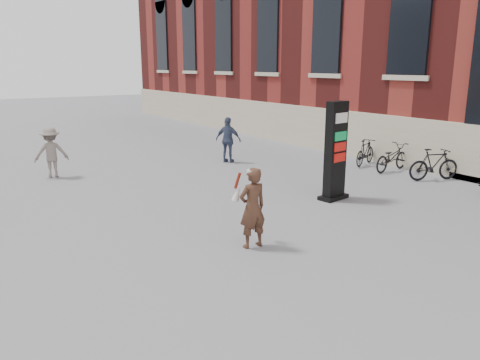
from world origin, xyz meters
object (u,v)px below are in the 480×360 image
pedestrian_c (228,140)px  bike_5 (434,164)px  bike_7 (365,152)px  woman (252,207)px  info_pylon (335,151)px  pedestrian_b (51,152)px  bike_6 (392,157)px

pedestrian_c → bike_5: size_ratio=1.00×
bike_7 → woman: bearing=97.5°
info_pylon → bike_5: 4.27m
bike_7 → pedestrian_c: bearing=30.6°
info_pylon → pedestrian_b: (-5.81, 6.99, -0.51)m
pedestrian_c → bike_6: bearing=-173.4°
woman → pedestrian_b: bearing=-75.0°
info_pylon → bike_7: (4.19, 2.62, -0.85)m
bike_6 → bike_7: size_ratio=1.13×
info_pylon → bike_5: (4.19, -0.21, -0.81)m
info_pylon → bike_6: (4.19, 1.44, -0.86)m
woman → bike_6: 8.61m
woman → bike_6: bearing=-157.1°
bike_5 → bike_7: 2.83m
woman → pedestrian_b: woman is taller
pedestrian_c → bike_7: pedestrian_c is taller
woman → pedestrian_b: 8.81m
info_pylon → bike_7: info_pylon is taller
woman → pedestrian_c: pedestrian_c is taller
bike_7 → pedestrian_b: bearing=46.2°
pedestrian_c → bike_7: bearing=-164.4°
woman → bike_5: size_ratio=0.96×
woman → bike_6: size_ratio=0.91×
info_pylon → bike_5: size_ratio=1.55×
bike_6 → pedestrian_b: bearing=54.1°
info_pylon → woman: size_ratio=1.62×
pedestrian_b → bike_7: 10.91m
pedestrian_c → woman: bearing=115.7°
bike_5 → woman: bearing=122.2°
info_pylon → woman: bearing=-164.8°
pedestrian_b → bike_5: 12.32m
woman → bike_5: 8.18m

